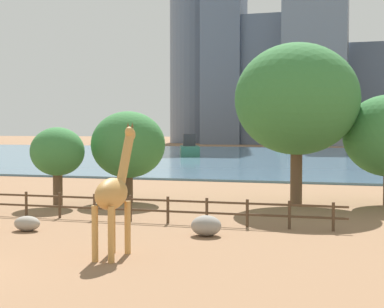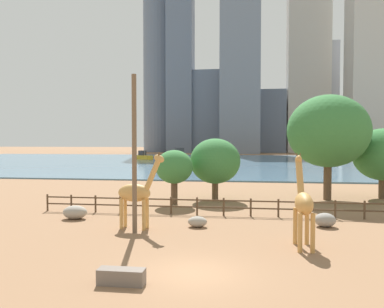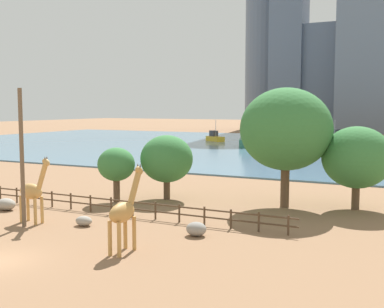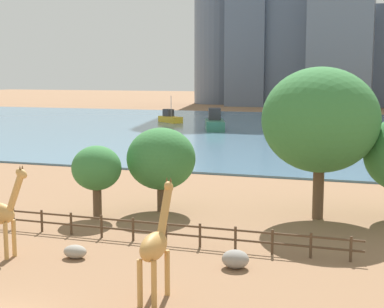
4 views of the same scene
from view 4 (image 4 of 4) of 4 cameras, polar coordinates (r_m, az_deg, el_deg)
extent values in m
plane|color=#8C6647|center=(98.45, 10.43, 2.30)|extent=(400.00, 400.00, 0.00)
cube|color=slate|center=(95.49, 10.17, 2.20)|extent=(180.00, 86.00, 0.20)
cylinder|color=tan|center=(31.40, -16.87, -7.81)|extent=(0.24, 0.24, 1.90)
cylinder|color=tan|center=(30.97, -17.60, -8.05)|extent=(0.24, 0.24, 1.90)
cylinder|color=tan|center=(30.31, -16.75, -3.57)|extent=(1.18, 0.45, 2.06)
ellipsoid|color=tan|center=(29.87, -16.21, -1.83)|extent=(0.83, 0.42, 0.68)
cone|color=brown|center=(29.89, -16.13, -1.20)|extent=(0.11, 0.11, 0.20)
cone|color=brown|center=(29.76, -16.34, -1.25)|extent=(0.11, 0.11, 0.20)
cylinder|color=#C18C47|center=(25.24, -3.72, -11.28)|extent=(0.23, 0.23, 1.95)
cylinder|color=#C18C47|center=(25.04, -2.41, -11.43)|extent=(0.23, 0.23, 1.95)
cylinder|color=#C18C47|center=(23.93, -5.08, -12.38)|extent=(0.23, 0.23, 1.95)
cylinder|color=#C18C47|center=(23.71, -3.70, -12.56)|extent=(0.23, 0.23, 1.95)
ellipsoid|color=#C18C47|center=(24.06, -3.74, -8.96)|extent=(0.89, 2.16, 1.13)
cylinder|color=#C18C47|center=(24.94, -2.65, -5.55)|extent=(0.37, 1.32, 2.06)
ellipsoid|color=#C18C47|center=(25.20, -2.27, -3.20)|extent=(0.36, 0.83, 0.73)
cone|color=brown|center=(25.17, -2.46, -2.45)|extent=(0.10, 0.10, 0.20)
cone|color=brown|center=(25.11, -2.08, -2.48)|extent=(0.10, 0.10, 0.20)
ellipsoid|color=gray|center=(30.52, -11.27, -9.27)|extent=(1.22, 0.90, 0.67)
ellipsoid|color=gray|center=(28.54, 4.23, -10.13)|extent=(1.31, 1.17, 0.88)
cylinder|color=#4C3826|center=(36.86, -16.92, -5.98)|extent=(0.14, 0.14, 1.30)
cylinder|color=#4C3826|center=(35.78, -14.36, -6.30)|extent=(0.14, 0.14, 1.30)
cylinder|color=#4C3826|center=(34.78, -11.64, -6.62)|extent=(0.14, 0.14, 1.30)
cylinder|color=#4C3826|center=(33.86, -8.77, -6.95)|extent=(0.14, 0.14, 1.30)
cylinder|color=#4C3826|center=(33.03, -5.73, -7.27)|extent=(0.14, 0.14, 1.30)
cylinder|color=#4C3826|center=(32.30, -2.55, -7.59)|extent=(0.14, 0.14, 1.30)
cylinder|color=#4C3826|center=(31.67, 0.78, -7.89)|extent=(0.14, 0.14, 1.30)
cylinder|color=#4C3826|center=(31.15, 4.23, -8.18)|extent=(0.14, 0.14, 1.30)
cylinder|color=#4C3826|center=(30.75, 7.79, -8.45)|extent=(0.14, 0.14, 1.30)
cylinder|color=#4C3826|center=(30.46, 11.44, -8.69)|extent=(0.14, 0.14, 1.30)
cylinder|color=#4C3826|center=(30.30, 15.15, -8.90)|extent=(0.14, 0.14, 1.30)
cube|color=#4C3826|center=(33.19, -6.79, -6.40)|extent=(26.10, 0.08, 0.10)
cube|color=#4C3826|center=(33.32, -6.78, -7.27)|extent=(26.10, 0.08, 0.10)
cylinder|color=brown|center=(38.46, 12.14, -3.66)|extent=(0.71, 0.71, 3.39)
ellipsoid|color=#387A3D|center=(37.83, 12.34, 3.26)|extent=(7.38, 7.38, 6.64)
cylinder|color=brown|center=(39.81, -2.98, -4.32)|extent=(0.58, 0.58, 1.73)
ellipsoid|color=#387A3D|center=(39.33, -3.01, -0.45)|extent=(4.62, 4.62, 4.16)
cylinder|color=brown|center=(38.53, -9.17, -4.65)|extent=(0.56, 0.56, 1.95)
ellipsoid|color=#387A3D|center=(38.12, -9.24, -1.34)|extent=(3.19, 3.19, 2.87)
cube|color=gold|center=(109.95, -2.11, 3.38)|extent=(5.63, 4.89, 1.11)
cube|color=#333338|center=(110.45, -2.31, 4.03)|extent=(2.39, 2.25, 1.33)
cylinder|color=silver|center=(109.56, -2.04, 4.67)|extent=(0.17, 0.17, 3.87)
cube|color=#337259|center=(126.79, 11.64, 3.80)|extent=(5.38, 4.63, 1.05)
cube|color=#333338|center=(127.04, 11.91, 4.32)|extent=(2.28, 2.14, 1.26)
cylinder|color=silver|center=(126.53, 11.56, 4.87)|extent=(0.17, 0.17, 3.69)
cube|color=#337259|center=(94.85, 2.22, 2.82)|extent=(5.28, 8.42, 1.58)
cube|color=#333338|center=(95.70, 2.19, 3.91)|extent=(2.73, 3.32, 1.90)
cube|color=slate|center=(170.52, 10.06, 10.62)|extent=(16.17, 11.58, 35.91)
camera|label=1|loc=(5.10, 10.22, -56.52)|focal=55.00mm
camera|label=2|loc=(12.65, -60.43, -13.37)|focal=35.00mm
camera|label=3|loc=(6.40, 110.52, -13.07)|focal=45.00mm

